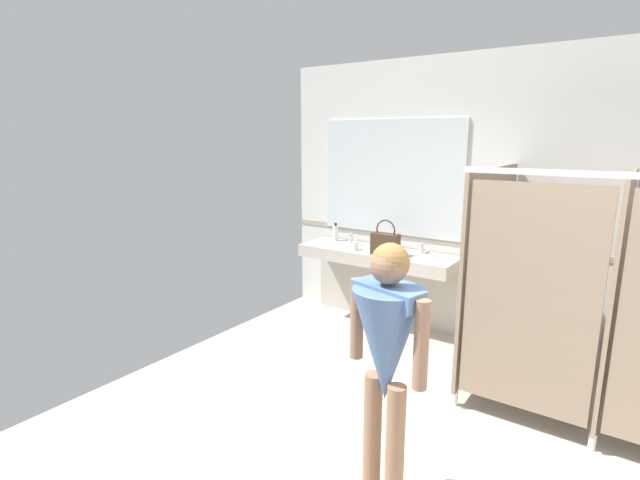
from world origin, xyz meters
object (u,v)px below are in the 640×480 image
object	(u,v)px
handbag	(385,243)
soap_dispenser	(336,233)
person_standing	(386,345)
paper_cup	(355,246)

from	to	relation	value
handbag	soap_dispenser	xyz separation A→B (m)	(-0.84, 0.30, -0.03)
person_standing	paper_cup	size ratio (longest dim) A/B	17.09
person_standing	soap_dispenser	size ratio (longest dim) A/B	7.23
handbag	paper_cup	xyz separation A→B (m)	(-0.38, 0.01, -0.08)
handbag	person_standing	bearing A→B (deg)	-62.47
handbag	soap_dispenser	world-z (taller)	handbag
soap_dispenser	handbag	bearing A→B (deg)	-19.80
paper_cup	person_standing	bearing A→B (deg)	-55.39
person_standing	handbag	distance (m)	2.52
person_standing	handbag	xyz separation A→B (m)	(-1.17, 2.24, 0.03)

